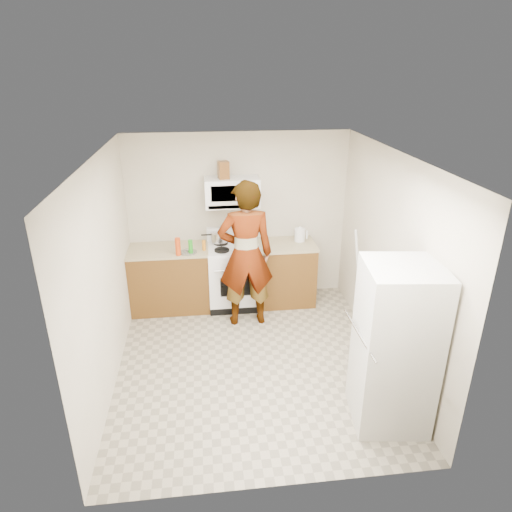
{
  "coord_description": "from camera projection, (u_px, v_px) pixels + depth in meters",
  "views": [
    {
      "loc": [
        -0.51,
        -4.6,
        3.38
      ],
      "look_at": [
        0.11,
        0.55,
        1.16
      ],
      "focal_mm": 32.0,
      "sensor_mm": 36.0,
      "label": 1
    }
  ],
  "objects": [
    {
      "name": "kettle",
      "position": [
        300.0,
        235.0,
        6.71
      ],
      "size": [
        0.17,
        0.17,
        0.19
      ],
      "primitive_type": "cylinder",
      "rotation": [
        0.0,
        0.0,
        0.08
      ],
      "color": "white",
      "rests_on": "counter_right"
    },
    {
      "name": "floor",
      "position": [
        252.0,
        361.0,
        5.58
      ],
      "size": [
        3.6,
        3.6,
        0.0
      ],
      "primitive_type": "plane",
      "color": "gray",
      "rests_on": "ground"
    },
    {
      "name": "bottle_hot_sauce",
      "position": [
        204.0,
        245.0,
        6.39
      ],
      "size": [
        0.05,
        0.05,
        0.15
      ],
      "primitive_type": "cylinder",
      "rotation": [
        0.0,
        0.0,
        0.15
      ],
      "color": "orange",
      "rests_on": "counter_left"
    },
    {
      "name": "jug",
      "position": [
        223.0,
        170.0,
        6.2
      ],
      "size": [
        0.16,
        0.16,
        0.24
      ],
      "primitive_type": "cube",
      "rotation": [
        0.0,
        0.0,
        0.18
      ],
      "color": "brown",
      "rests_on": "microwave"
    },
    {
      "name": "counter_right",
      "position": [
        287.0,
        245.0,
        6.65
      ],
      "size": [
        0.82,
        0.64,
        0.03
      ],
      "primitive_type": "cube",
      "color": "tan",
      "rests_on": "cabinet_right"
    },
    {
      "name": "bottle_green_cap",
      "position": [
        191.0,
        247.0,
        6.27
      ],
      "size": [
        0.06,
        0.06,
        0.19
      ],
      "primitive_type": "cylinder",
      "rotation": [
        0.0,
        0.0,
        -0.05
      ],
      "color": "#1D8B19",
      "rests_on": "counter_left"
    },
    {
      "name": "person",
      "position": [
        246.0,
        255.0,
        6.05
      ],
      "size": [
        0.76,
        0.52,
        2.03
      ],
      "primitive_type": "imported",
      "rotation": [
        0.0,
        0.0,
        3.18
      ],
      "color": "tan",
      "rests_on": "floor"
    },
    {
      "name": "bottle_spray",
      "position": [
        178.0,
        247.0,
        6.2
      ],
      "size": [
        0.09,
        0.09,
        0.25
      ],
      "primitive_type": "cylinder",
      "rotation": [
        0.0,
        0.0,
        0.21
      ],
      "color": "#C23A0E",
      "rests_on": "counter_left"
    },
    {
      "name": "cabinet_left",
      "position": [
        170.0,
        280.0,
        6.65
      ],
      "size": [
        1.12,
        0.62,
        0.9
      ],
      "primitive_type": "cube",
      "color": "brown",
      "rests_on": "floor"
    },
    {
      "name": "tray",
      "position": [
        249.0,
        248.0,
        6.42
      ],
      "size": [
        0.29,
        0.24,
        0.05
      ],
      "primitive_type": "cube",
      "rotation": [
        0.0,
        0.0,
        -0.38
      ],
      "color": "white",
      "rests_on": "gas_range"
    },
    {
      "name": "fridge",
      "position": [
        395.0,
        347.0,
        4.39
      ],
      "size": [
        0.78,
        0.78,
        1.7
      ],
      "primitive_type": "cube",
      "rotation": [
        0.0,
        0.0,
        -0.12
      ],
      "color": "beige",
      "rests_on": "floor"
    },
    {
      "name": "pot_lid",
      "position": [
        188.0,
        252.0,
        6.33
      ],
      "size": [
        0.31,
        0.31,
        0.01
      ],
      "primitive_type": "cylinder",
      "rotation": [
        0.0,
        0.0,
        0.26
      ],
      "color": "silver",
      "rests_on": "counter_left"
    },
    {
      "name": "gas_range",
      "position": [
        234.0,
        274.0,
        6.73
      ],
      "size": [
        0.76,
        0.65,
        1.13
      ],
      "color": "white",
      "rests_on": "floor"
    },
    {
      "name": "broom",
      "position": [
        358.0,
        276.0,
        6.16
      ],
      "size": [
        0.28,
        0.17,
        1.39
      ],
      "primitive_type": "cylinder",
      "rotation": [
        0.14,
        -0.14,
        -0.28
      ],
      "color": "silver",
      "rests_on": "floor"
    },
    {
      "name": "right_wall",
      "position": [
        389.0,
        262.0,
        5.26
      ],
      "size": [
        0.02,
        3.6,
        2.5
      ],
      "primitive_type": "cube",
      "color": "beige",
      "rests_on": "floor"
    },
    {
      "name": "counter_left",
      "position": [
        168.0,
        250.0,
        6.47
      ],
      "size": [
        1.14,
        0.64,
        0.03
      ],
      "primitive_type": "cube",
      "color": "tan",
      "rests_on": "cabinet_left"
    },
    {
      "name": "microwave",
      "position": [
        232.0,
        192.0,
        6.37
      ],
      "size": [
        0.76,
        0.38,
        0.4
      ],
      "primitive_type": "cube",
      "color": "white",
      "rests_on": "back_wall"
    },
    {
      "name": "saucepan",
      "position": [
        220.0,
        237.0,
        6.65
      ],
      "size": [
        0.27,
        0.27,
        0.13
      ],
      "primitive_type": "cylinder",
      "rotation": [
        0.0,
        0.0,
        -0.09
      ],
      "color": "silver",
      "rests_on": "gas_range"
    },
    {
      "name": "back_wall",
      "position": [
        239.0,
        218.0,
        6.72
      ],
      "size": [
        3.2,
        0.02,
        2.5
      ],
      "primitive_type": "cube",
      "color": "beige",
      "rests_on": "floor"
    },
    {
      "name": "cabinet_right",
      "position": [
        286.0,
        274.0,
        6.84
      ],
      "size": [
        0.8,
        0.62,
        0.9
      ],
      "primitive_type": "cube",
      "color": "brown",
      "rests_on": "floor"
    }
  ]
}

